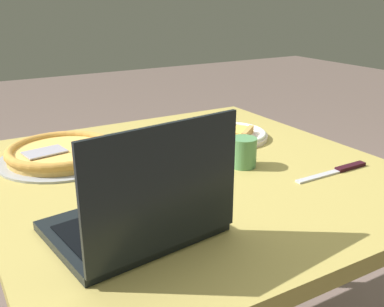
% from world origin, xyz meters
% --- Properties ---
extents(dining_table, '(1.03, 1.01, 0.75)m').
position_xyz_m(dining_table, '(0.00, 0.00, 0.68)').
color(dining_table, '#AA974B').
rests_on(dining_table, ground_plane).
extents(laptop, '(0.28, 0.33, 0.24)m').
position_xyz_m(laptop, '(-0.26, 0.26, 0.80)').
color(laptop, black).
rests_on(laptop, dining_table).
extents(pizza_plate, '(0.25, 0.25, 0.04)m').
position_xyz_m(pizza_plate, '(0.17, -0.24, 0.76)').
color(pizza_plate, white).
rests_on(pizza_plate, dining_table).
extents(pizza_tray, '(0.35, 0.35, 0.04)m').
position_xyz_m(pizza_tray, '(0.24, 0.27, 0.77)').
color(pizza_tray, '#999FA5').
rests_on(pizza_tray, dining_table).
extents(table_knife, '(0.02, 0.24, 0.01)m').
position_xyz_m(table_knife, '(-0.21, -0.32, 0.75)').
color(table_knife, silver).
rests_on(table_knife, dining_table).
extents(drink_cup, '(0.07, 0.07, 0.08)m').
position_xyz_m(drink_cup, '(-0.05, -0.13, 0.79)').
color(drink_cup, '#57955B').
rests_on(drink_cup, dining_table).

